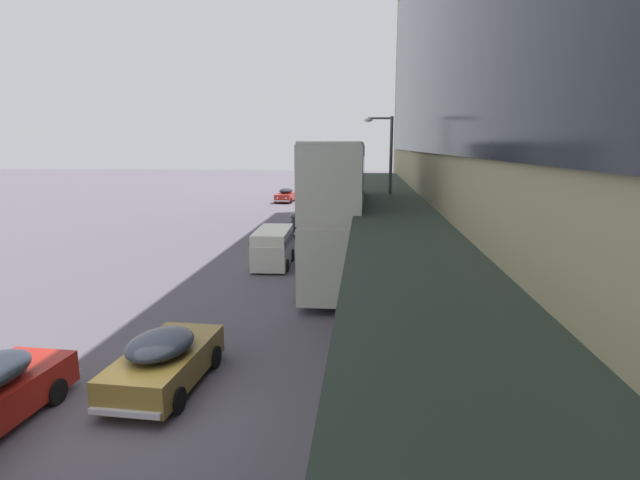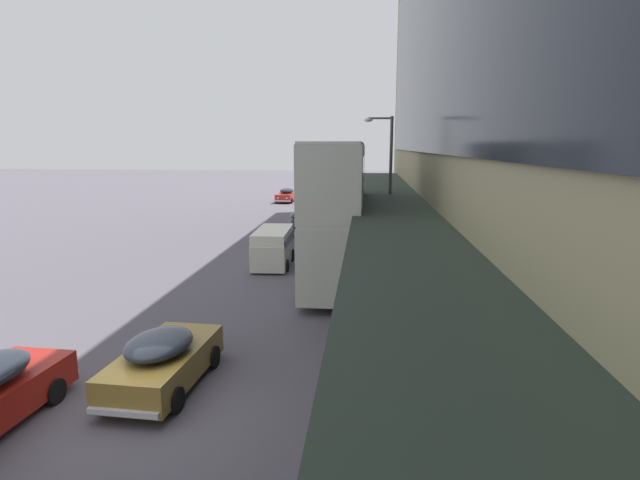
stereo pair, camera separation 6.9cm
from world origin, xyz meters
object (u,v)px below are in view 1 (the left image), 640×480
at_px(pedestrian_at_kerb, 435,304).
at_px(street_lamp, 387,181).
at_px(transit_bus_kerbside_rear, 353,211).
at_px(sedan_second_near, 286,195).
at_px(sedan_far_back, 164,359).
at_px(sedan_second_mid, 300,222).
at_px(fire_hydrant, 404,300).
at_px(transit_bus_kerbside_front, 336,209).
at_px(sedan_oncoming_rear, 326,194).
at_px(vw_van, 274,245).
at_px(sedan_oncoming_front, 357,192).

bearing_deg(pedestrian_at_kerb, street_lamp, 96.86).
xyz_separation_m(transit_bus_kerbside_rear, sedan_second_near, (-8.17, 22.24, -1.16)).
relative_size(sedan_far_back, sedan_second_mid, 0.94).
bearing_deg(sedan_far_back, fire_hydrant, 44.59).
height_order(transit_bus_kerbside_rear, sedan_second_near, transit_bus_kerbside_rear).
xyz_separation_m(transit_bus_kerbside_front, transit_bus_kerbside_rear, (0.46, 11.64, -1.55)).
distance_m(sedan_oncoming_rear, sedan_second_near, 4.66).
xyz_separation_m(vw_van, pedestrian_at_kerb, (7.19, -9.78, 0.08)).
bearing_deg(street_lamp, sedan_far_back, -114.10).
height_order(sedan_far_back, sedan_oncoming_rear, sedan_oncoming_rear).
height_order(sedan_oncoming_rear, pedestrian_at_kerb, pedestrian_at_kerb).
bearing_deg(sedan_second_mid, sedan_oncoming_rear, 89.66).
relative_size(transit_bus_kerbside_front, pedestrian_at_kerb, 5.08).
relative_size(transit_bus_kerbside_rear, sedan_oncoming_front, 2.25).
bearing_deg(sedan_oncoming_front, vw_van, -96.24).
xyz_separation_m(sedan_second_near, fire_hydrant, (10.56, -37.68, -0.28)).
bearing_deg(transit_bus_kerbside_front, fire_hydrant, -53.20).
distance_m(sedan_far_back, sedan_second_mid, 23.90).
xyz_separation_m(sedan_oncoming_front, fire_hydrant, (2.47, -43.06, -0.26)).
xyz_separation_m(sedan_oncoming_rear, sedan_second_mid, (-0.13, -21.83, 0.01)).
distance_m(sedan_far_back, sedan_oncoming_rear, 45.74).
relative_size(sedan_second_mid, vw_van, 1.01).
bearing_deg(sedan_far_back, transit_bus_kerbside_front, 69.42).
bearing_deg(sedan_oncoming_front, transit_bus_kerbside_rear, -89.82).
relative_size(vw_van, fire_hydrant, 6.58).
bearing_deg(transit_bus_kerbside_front, vw_van, 135.93).
height_order(sedan_second_mid, pedestrian_at_kerb, pedestrian_at_kerb).
height_order(sedan_second_mid, street_lamp, street_lamp).
distance_m(sedan_second_near, street_lamp, 32.02).
height_order(transit_bus_kerbside_front, sedan_far_back, transit_bus_kerbside_front).
bearing_deg(sedan_second_near, sedan_far_back, -85.12).
relative_size(transit_bus_kerbside_rear, pedestrian_at_kerb, 6.10).
relative_size(transit_bus_kerbside_rear, sedan_far_back, 2.59).
relative_size(transit_bus_kerbside_front, sedan_oncoming_rear, 2.20).
height_order(sedan_second_mid, vw_van, vw_van).
bearing_deg(sedan_second_mid, pedestrian_at_kerb, -70.41).
bearing_deg(sedan_second_mid, transit_bus_kerbside_rear, -24.86).
bearing_deg(transit_bus_kerbside_rear, pedestrian_at_kerb, -79.96).
bearing_deg(sedan_second_mid, sedan_oncoming_front, 81.71).
height_order(vw_van, street_lamp, street_lamp).
height_order(transit_bus_kerbside_front, sedan_oncoming_rear, transit_bus_kerbside_front).
relative_size(sedan_oncoming_front, vw_van, 1.09).
bearing_deg(fire_hydrant, transit_bus_kerbside_front, 126.80).
bearing_deg(sedan_far_back, sedan_second_near, 94.88).
height_order(sedan_oncoming_rear, sedan_oncoming_front, sedan_oncoming_rear).
height_order(street_lamp, fire_hydrant, street_lamp).
bearing_deg(pedestrian_at_kerb, vw_van, 126.34).
height_order(sedan_oncoming_front, fire_hydrant, sedan_oncoming_front).
xyz_separation_m(sedan_oncoming_rear, street_lamp, (5.69, -31.52, 3.75)).
height_order(transit_bus_kerbside_rear, sedan_oncoming_rear, transit_bus_kerbside_rear).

